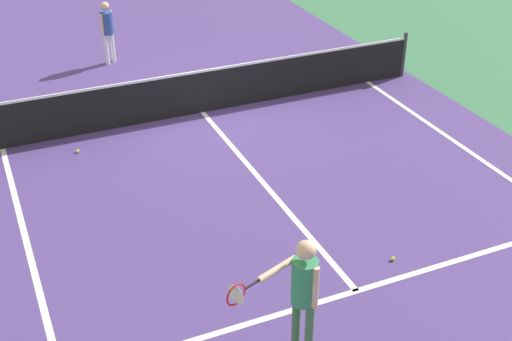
% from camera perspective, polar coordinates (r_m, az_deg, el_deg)
% --- Properties ---
extents(ground_plane, '(60.00, 60.00, 0.00)m').
position_cam_1_polar(ground_plane, '(14.97, -4.42, 4.79)').
color(ground_plane, '#38724C').
extents(court_surface_inbounds, '(10.62, 24.40, 0.00)m').
position_cam_1_polar(court_surface_inbounds, '(14.96, -4.42, 4.79)').
color(court_surface_inbounds, '#4C387A').
rests_on(court_surface_inbounds, ground_plane).
extents(line_service_near, '(8.22, 0.10, 0.01)m').
position_cam_1_polar(line_service_near, '(10.05, 8.24, -9.75)').
color(line_service_near, white).
rests_on(line_service_near, ground_plane).
extents(line_center_service, '(0.10, 6.40, 0.01)m').
position_cam_1_polar(line_center_service, '(12.34, 0.63, -1.04)').
color(line_center_service, white).
rests_on(line_center_service, ground_plane).
extents(net, '(10.20, 0.09, 1.07)m').
position_cam_1_polar(net, '(14.76, -4.49, 6.52)').
color(net, '#33383D').
rests_on(net, ground_plane).
extents(player_near, '(1.23, 0.48, 1.74)m').
position_cam_1_polar(player_near, '(8.33, 3.84, -9.54)').
color(player_near, '#3F7247').
rests_on(player_near, ground_plane).
extents(player_far, '(0.36, 0.32, 1.54)m').
position_cam_1_polar(player_far, '(17.61, -12.12, 11.47)').
color(player_far, white).
rests_on(player_far, ground_plane).
extents(tennis_ball_near_net, '(0.07, 0.07, 0.07)m').
position_cam_1_polar(tennis_ball_near_net, '(13.74, -14.43, 1.55)').
color(tennis_ball_near_net, '#CCE033').
rests_on(tennis_ball_near_net, ground_plane).
extents(tennis_ball_mid_court, '(0.07, 0.07, 0.07)m').
position_cam_1_polar(tennis_ball_mid_court, '(10.68, 11.16, -7.12)').
color(tennis_ball_mid_court, '#CCE033').
rests_on(tennis_ball_mid_court, ground_plane).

